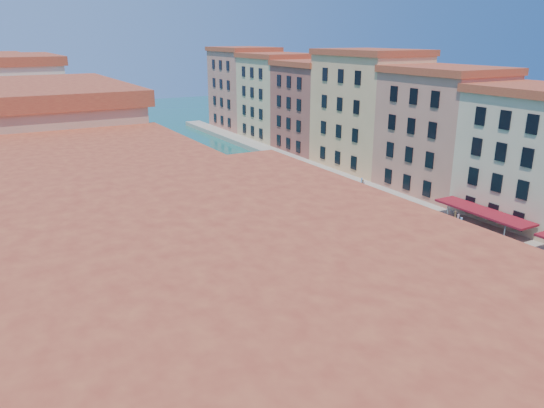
# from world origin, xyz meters

# --- Properties ---
(left_bank_palazzos) EXTENTS (12.80, 128.40, 21.00)m
(left_bank_palazzos) POSITION_xyz_m (-26.00, 64.68, 9.71)
(left_bank_palazzos) COLOR beige
(left_bank_palazzos) RESTS_ON ground
(right_bank_palazzos) EXTENTS (12.80, 128.40, 21.00)m
(right_bank_palazzos) POSITION_xyz_m (30.00, 65.00, 9.75)
(right_bank_palazzos) COLOR #A75643
(right_bank_palazzos) RESTS_ON ground
(quay) EXTENTS (4.00, 140.00, 1.00)m
(quay) POSITION_xyz_m (22.00, 65.00, 0.50)
(quay) COLOR gray
(quay) RESTS_ON ground
(mooring_poles_right) EXTENTS (1.44, 54.24, 3.20)m
(mooring_poles_right) POSITION_xyz_m (19.10, 28.80, 1.30)
(mooring_poles_right) COLOR #54311D
(mooring_poles_right) RESTS_ON ground
(vaporetto_near) EXTENTS (11.69, 23.25, 3.38)m
(vaporetto_near) POSITION_xyz_m (-13.15, 21.13, 1.52)
(vaporetto_near) COLOR silver
(vaporetto_near) RESTS_ON ground
(vaporetto_far) EXTENTS (8.29, 19.76, 2.87)m
(vaporetto_far) POSITION_xyz_m (-7.13, 75.51, 1.29)
(vaporetto_far) COLOR white
(vaporetto_far) RESTS_ON ground
(gondola_fore) EXTENTS (3.07, 10.35, 2.08)m
(gondola_fore) POSITION_xyz_m (5.20, 40.61, 0.35)
(gondola_fore) COLOR black
(gondola_fore) RESTS_ON ground
(gondola_far) EXTENTS (1.68, 11.88, 1.68)m
(gondola_far) POSITION_xyz_m (7.89, 56.88, 0.34)
(gondola_far) COLOR black
(gondola_far) RESTS_ON ground
(motorboat_mid) EXTENTS (3.96, 6.98, 1.38)m
(motorboat_mid) POSITION_xyz_m (-5.55, 50.59, 0.54)
(motorboat_mid) COLOR white
(motorboat_mid) RESTS_ON ground
(motorboat_far) EXTENTS (4.64, 6.67, 1.33)m
(motorboat_far) POSITION_xyz_m (3.23, 79.86, 0.52)
(motorboat_far) COLOR white
(motorboat_far) RESTS_ON ground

